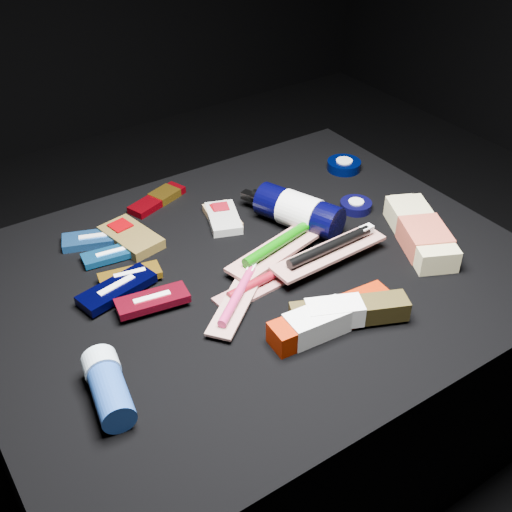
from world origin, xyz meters
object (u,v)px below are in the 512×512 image
deodorant_stick (108,387)px  toothpaste_carton_red (327,320)px  lotion_bottle (299,211)px  bodywash_bottle (421,233)px

deodorant_stick → toothpaste_carton_red: bearing=0.7°
lotion_bottle → bodywash_bottle: 0.24m
lotion_bottle → deodorant_stick: (-0.49, -0.21, -0.01)m
bodywash_bottle → toothpaste_carton_red: size_ratio=1.03×
lotion_bottle → toothpaste_carton_red: lotion_bottle is taller
bodywash_bottle → deodorant_stick: bearing=-152.0°
toothpaste_carton_red → deodorant_stick: bearing=175.1°
lotion_bottle → bodywash_bottle: size_ratio=0.98×
bodywash_bottle → lotion_bottle: bearing=157.1°
lotion_bottle → bodywash_bottle: (0.16, -0.18, -0.01)m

